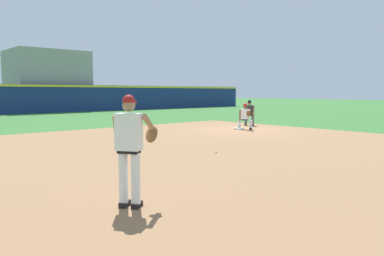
# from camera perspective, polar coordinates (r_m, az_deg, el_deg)

# --- Properties ---
(ground_plane) EXTENTS (160.00, 160.00, 0.00)m
(ground_plane) POSITION_cam_1_polar(r_m,az_deg,el_deg) (19.15, 7.18, -0.25)
(ground_plane) COLOR #336B2D
(infield_dirt_patch) EXTENTS (18.00, 18.00, 0.01)m
(infield_dirt_patch) POSITION_cam_1_polar(r_m,az_deg,el_deg) (12.62, 3.11, -3.16)
(infield_dirt_patch) COLOR #936B47
(infield_dirt_patch) RESTS_ON ground
(first_base_bag) EXTENTS (0.38, 0.38, 0.09)m
(first_base_bag) POSITION_cam_1_polar(r_m,az_deg,el_deg) (19.14, 7.18, -0.12)
(first_base_bag) COLOR white
(first_base_bag) RESTS_ON ground
(baseball) EXTENTS (0.07, 0.07, 0.07)m
(baseball) POSITION_cam_1_polar(r_m,az_deg,el_deg) (11.80, 3.71, -3.61)
(baseball) COLOR white
(baseball) RESTS_ON ground
(pitcher) EXTENTS (0.85, 0.57, 1.86)m
(pitcher) POSITION_cam_1_polar(r_m,az_deg,el_deg) (6.19, -9.30, -2.41)
(pitcher) COLOR black
(pitcher) RESTS_ON ground
(first_baseman) EXTENTS (0.81, 1.04, 1.34)m
(first_baseman) POSITION_cam_1_polar(r_m,az_deg,el_deg) (19.22, 8.13, 1.95)
(first_baseman) COLOR black
(first_baseman) RESTS_ON ground
(umpire) EXTENTS (0.63, 0.68, 1.46)m
(umpire) POSITION_cam_1_polar(r_m,az_deg,el_deg) (21.55, 8.73, 2.47)
(umpire) COLOR black
(umpire) RESTS_ON ground
(outfield_wall) EXTENTS (48.00, 0.54, 2.60)m
(outfield_wall) POSITION_cam_1_polar(r_m,az_deg,el_deg) (37.43, -19.04, 4.40)
(outfield_wall) COLOR navy
(outfield_wall) RESTS_ON ground
(stadium_seating_block) EXTENTS (7.05, 5.90, 6.00)m
(stadium_seating_block) POSITION_cam_1_polar(r_m,az_deg,el_deg) (40.93, -21.13, 6.69)
(stadium_seating_block) COLOR gray
(stadium_seating_block) RESTS_ON ground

